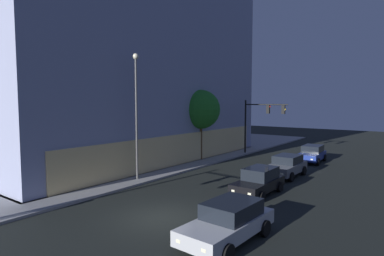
# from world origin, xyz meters

# --- Properties ---
(ground_plane) EXTENTS (120.00, 120.00, 0.00)m
(ground_plane) POSITION_xyz_m (0.00, 0.00, 0.00)
(ground_plane) COLOR black
(modern_building) EXTENTS (28.42, 24.29, 20.74)m
(modern_building) POSITION_xyz_m (10.87, 19.35, 10.30)
(modern_building) COLOR #4C4C51
(modern_building) RESTS_ON ground
(traffic_light_far_corner) EXTENTS (0.65, 4.68, 5.78)m
(traffic_light_far_corner) POSITION_xyz_m (20.46, 4.07, 4.23)
(traffic_light_far_corner) COLOR black
(traffic_light_far_corner) RESTS_ON sidewalk_corner
(street_lamp_sidewalk) EXTENTS (0.44, 0.44, 8.98)m
(street_lamp_sidewalk) POSITION_xyz_m (4.54, 6.42, 5.70)
(street_lamp_sidewalk) COLOR #585858
(street_lamp_sidewalk) RESTS_ON sidewalk_corner
(sidewalk_tree) EXTENTS (3.79, 3.79, 6.75)m
(sidewalk_tree) POSITION_xyz_m (14.00, 7.45, 4.99)
(sidewalk_tree) COLOR brown
(sidewalk_tree) RESTS_ON sidewalk_corner
(car_silver) EXTENTS (4.80, 2.33, 1.60)m
(car_silver) POSITION_xyz_m (-0.22, -3.98, 0.83)
(car_silver) COLOR #B7BABF
(car_silver) RESTS_ON ground
(car_black) EXTENTS (4.38, 2.01, 1.62)m
(car_black) POSITION_xyz_m (6.77, -2.07, 0.82)
(car_black) COLOR black
(car_black) RESTS_ON ground
(car_grey) EXTENTS (4.40, 2.15, 1.61)m
(car_grey) POSITION_xyz_m (12.45, -1.73, 0.84)
(car_grey) COLOR slate
(car_grey) RESTS_ON ground
(car_blue) EXTENTS (4.31, 2.15, 1.58)m
(car_blue) POSITION_xyz_m (19.71, -1.54, 0.81)
(car_blue) COLOR navy
(car_blue) RESTS_ON ground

